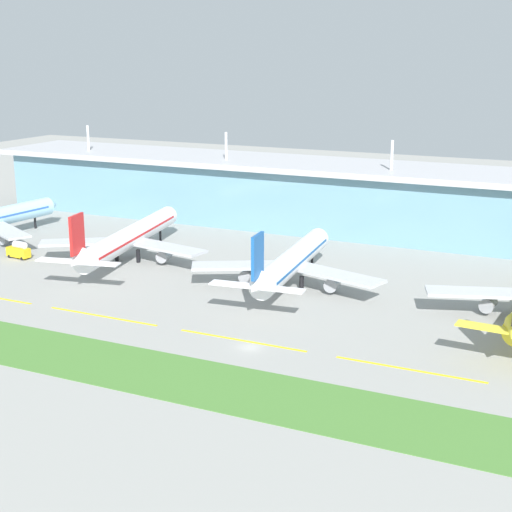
% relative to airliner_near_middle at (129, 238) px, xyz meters
% --- Properties ---
extents(ground_plane, '(600.00, 600.00, 0.00)m').
position_rel_airliner_near_middle_xyz_m(ground_plane, '(58.29, -44.26, -6.45)').
color(ground_plane, gray).
extents(terminal_building, '(288.00, 34.00, 30.55)m').
position_rel_airliner_near_middle_xyz_m(terminal_building, '(58.29, 59.85, 4.53)').
color(terminal_building, '#6693A8').
rests_on(terminal_building, ground).
extents(airliner_near_middle, '(47.95, 67.95, 18.90)m').
position_rel_airliner_near_middle_xyz_m(airliner_near_middle, '(0.00, 0.00, 0.00)').
color(airliner_near_middle, white).
rests_on(airliner_near_middle, ground).
extents(airliner_center, '(48.55, 58.79, 18.90)m').
position_rel_airliner_near_middle_xyz_m(airliner_center, '(50.26, -4.32, -0.01)').
color(airliner_center, white).
rests_on(airliner_center, ground).
extents(taxiway_stripe_mid_west, '(28.00, 0.70, 0.04)m').
position_rel_airliner_near_middle_xyz_m(taxiway_stripe_mid_west, '(21.29, -41.59, -6.43)').
color(taxiway_stripe_mid_west, yellow).
rests_on(taxiway_stripe_mid_west, ground).
extents(taxiway_stripe_centre, '(28.00, 0.70, 0.04)m').
position_rel_airliner_near_middle_xyz_m(taxiway_stripe_centre, '(55.29, -41.59, -6.43)').
color(taxiway_stripe_centre, yellow).
rests_on(taxiway_stripe_centre, ground).
extents(taxiway_stripe_mid_east, '(28.00, 0.70, 0.04)m').
position_rel_airliner_near_middle_xyz_m(taxiway_stripe_mid_east, '(89.29, -41.59, -6.43)').
color(taxiway_stripe_mid_east, yellow).
rests_on(taxiway_stripe_mid_east, ground).
extents(grass_verge, '(300.00, 18.00, 0.10)m').
position_rel_airliner_near_middle_xyz_m(grass_verge, '(58.29, -62.70, -6.40)').
color(grass_verge, '#477A33').
rests_on(grass_verge, ground).
extents(fuel_truck, '(7.42, 3.30, 4.95)m').
position_rel_airliner_near_middle_xyz_m(fuel_truck, '(-29.29, -11.43, -4.19)').
color(fuel_truck, gold).
rests_on(fuel_truck, ground).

